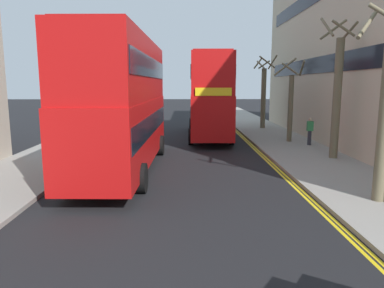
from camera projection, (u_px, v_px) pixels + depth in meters
name	position (u px, v px, depth m)	size (l,w,h in m)	color
sidewalk_right	(318.00, 162.00, 16.88)	(4.00, 80.00, 0.14)	gray
sidewalk_left	(39.00, 163.00, 16.65)	(4.00, 80.00, 0.14)	gray
kerb_line_outer	(285.00, 174.00, 14.88)	(0.10, 56.00, 0.01)	yellow
kerb_line_inner	(281.00, 175.00, 14.88)	(0.10, 56.00, 0.01)	yellow
double_decker_bus_away	(123.00, 100.00, 15.22)	(3.01, 10.87, 5.64)	#B20F0F
double_decker_bus_oncoming	(209.00, 94.00, 25.00)	(2.95, 10.85, 5.64)	#B20F0F
pedestrian_far	(310.00, 131.00, 21.16)	(0.34, 0.22, 1.62)	#2D2D38
street_tree_near	(291.00, 103.00, 22.33)	(1.71, 1.77, 5.23)	#6B6047
street_tree_mid	(337.00, 93.00, 17.11)	(1.45, 1.57, 6.70)	#6B6047
street_tree_distant	(264.00, 94.00, 29.20)	(1.81, 1.67, 5.85)	#6B6047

